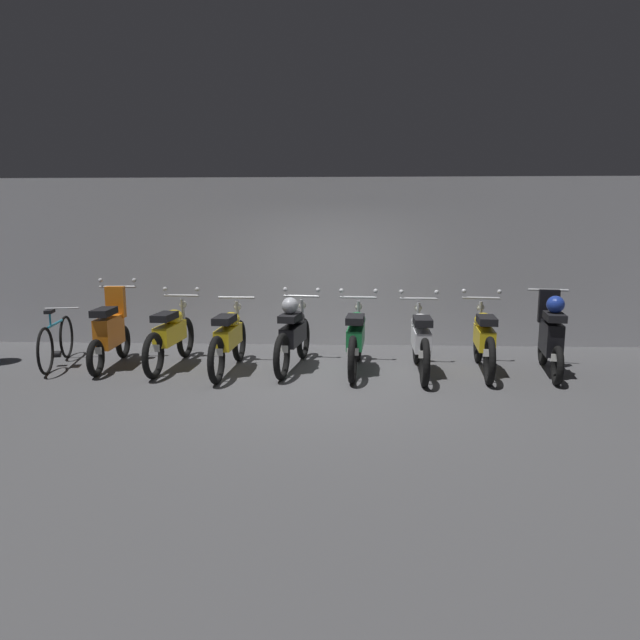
{
  "coord_description": "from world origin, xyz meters",
  "views": [
    {
      "loc": [
        0.26,
        -7.27,
        2.06
      ],
      "look_at": [
        -0.06,
        0.61,
        0.75
      ],
      "focal_mm": 31.2,
      "sensor_mm": 36.0,
      "label": 1
    }
  ],
  "objects": [
    {
      "name": "motorbike_slot_5",
      "position": [
        1.38,
        0.51,
        0.49
      ],
      "size": [
        0.59,
        1.95,
        1.15
      ],
      "color": "black",
      "rests_on": "ground"
    },
    {
      "name": "back_wall",
      "position": [
        0.0,
        2.59,
        1.46
      ],
      "size": [
        16.0,
        0.3,
        2.92
      ],
      "primitive_type": "cube",
      "color": "#ADADB2",
      "rests_on": "ground"
    },
    {
      "name": "motorbike_slot_6",
      "position": [
        2.3,
        0.63,
        0.49
      ],
      "size": [
        0.59,
        1.95,
        1.15
      ],
      "color": "black",
      "rests_on": "ground"
    },
    {
      "name": "motorbike_slot_0",
      "position": [
        -3.21,
        0.76,
        0.53
      ],
      "size": [
        0.59,
        1.68,
        1.29
      ],
      "color": "black",
      "rests_on": "ground"
    },
    {
      "name": "motorbike_slot_1",
      "position": [
        -2.29,
        0.75,
        0.49
      ],
      "size": [
        0.59,
        1.95,
        1.15
      ],
      "color": "black",
      "rests_on": "ground"
    },
    {
      "name": "bicycle",
      "position": [
        -4.04,
        0.75,
        0.36
      ],
      "size": [
        0.52,
        1.7,
        0.89
      ],
      "color": "black",
      "rests_on": "ground"
    },
    {
      "name": "motorbike_slot_7",
      "position": [
        3.21,
        0.56,
        0.57
      ],
      "size": [
        0.57,
        1.67,
        1.18
      ],
      "color": "black",
      "rests_on": "ground"
    },
    {
      "name": "motorbike_slot_2",
      "position": [
        -1.37,
        0.53,
        0.49
      ],
      "size": [
        0.56,
        1.95,
        1.03
      ],
      "color": "black",
      "rests_on": "ground"
    },
    {
      "name": "motorbike_slot_4",
      "position": [
        0.46,
        0.63,
        0.49
      ],
      "size": [
        0.59,
        1.95,
        1.15
      ],
      "color": "black",
      "rests_on": "ground"
    },
    {
      "name": "ground_plane",
      "position": [
        0.0,
        0.0,
        0.0
      ],
      "size": [
        80.0,
        80.0,
        0.0
      ],
      "primitive_type": "plane",
      "color": "#4C4C4F"
    },
    {
      "name": "motorbike_slot_3",
      "position": [
        -0.46,
        0.74,
        0.53
      ],
      "size": [
        0.58,
        1.94,
        1.15
      ],
      "color": "black",
      "rests_on": "ground"
    }
  ]
}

